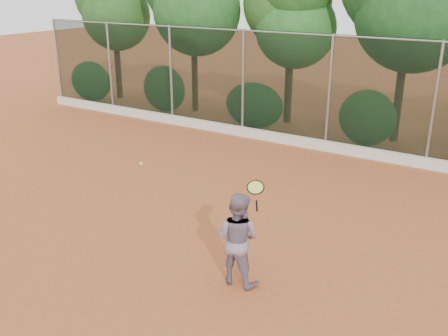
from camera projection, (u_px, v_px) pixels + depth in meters
The scene contains 6 objects.
ground at pixel (198, 240), 10.10m from camera, with size 80.00×80.00×0.00m, color #AF5729.
concrete_curb at pixel (323, 145), 15.46m from camera, with size 24.00×0.20×0.30m, color silver.
tennis_player at pixel (238, 239), 8.44m from camera, with size 0.81×0.63×1.66m, color gray.
chainlink_fence at pixel (329, 90), 15.01m from camera, with size 24.09×0.09×3.50m.
tennis_racket at pixel (256, 190), 7.91m from camera, with size 0.37×0.35×0.57m.
tennis_ball_in_flight at pixel (141, 164), 9.42m from camera, with size 0.07×0.07×0.07m.
Camera 1 is at (5.18, -7.31, 4.92)m, focal length 40.00 mm.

